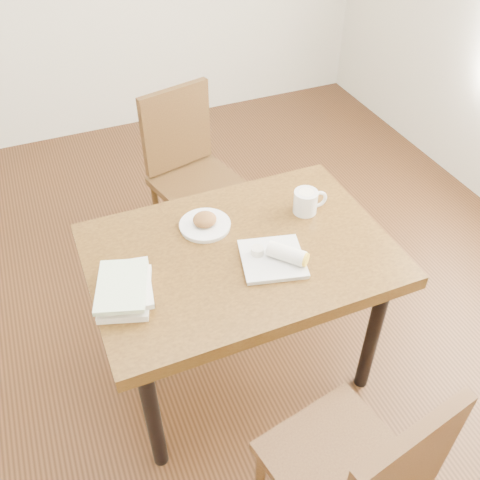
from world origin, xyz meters
name	(u,v)px	position (x,y,z in m)	size (l,w,h in m)	color
ground	(240,365)	(0.00, 0.00, -0.01)	(4.00, 5.00, 0.01)	#472814
room_walls	(240,16)	(0.00, 0.00, 1.63)	(4.02, 5.02, 2.80)	silver
table	(240,266)	(0.00, 0.00, 0.66)	(1.16, 0.81, 0.75)	brown
chair_near	(361,473)	(0.04, -0.86, 0.55)	(0.49, 0.49, 0.95)	#4E3116
chair_far	(190,166)	(0.09, 0.92, 0.55)	(0.51, 0.51, 0.95)	#463014
plate_scone	(205,223)	(-0.08, 0.18, 0.77)	(0.21, 0.21, 0.07)	white
coffee_mug	(306,201)	(0.35, 0.12, 0.80)	(0.15, 0.10, 0.10)	white
plate_burrito	(277,257)	(0.10, -0.12, 0.77)	(0.28, 0.28, 0.08)	white
book_stack	(125,289)	(-0.46, -0.06, 0.78)	(0.25, 0.30, 0.07)	white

